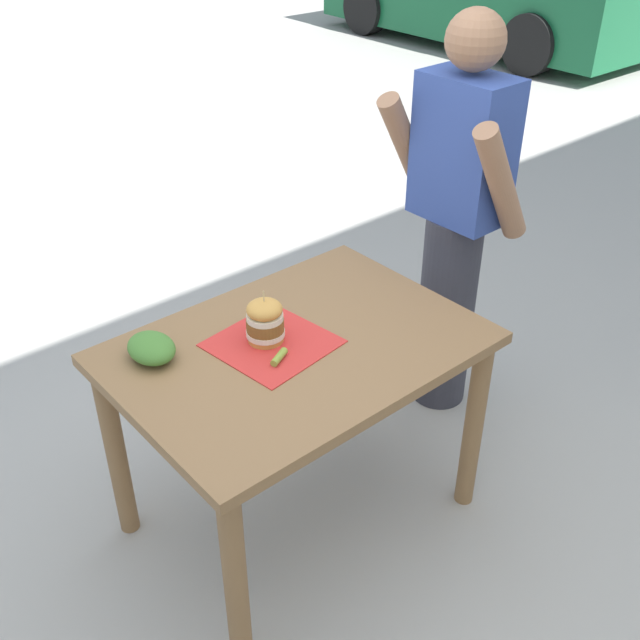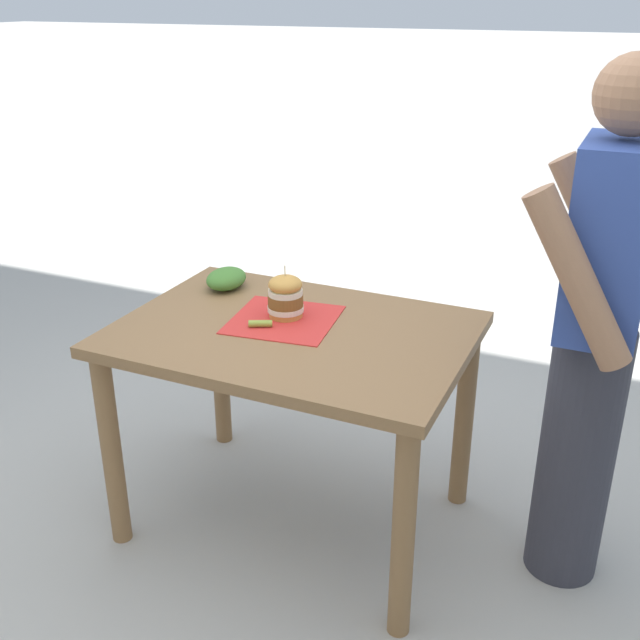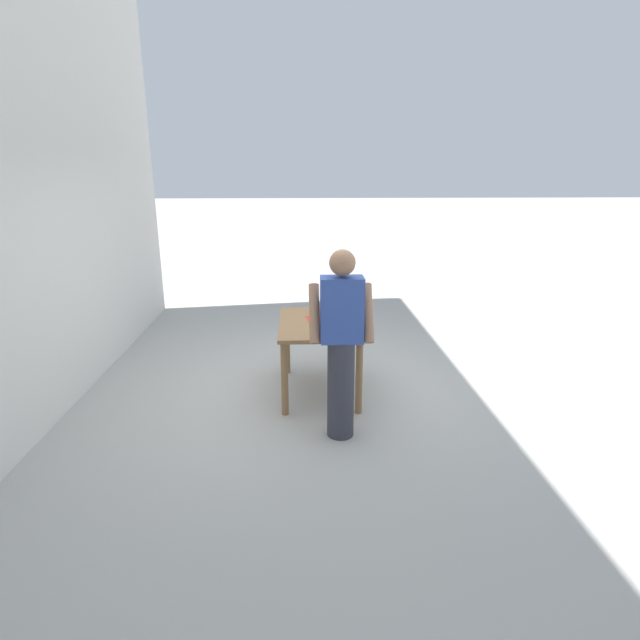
# 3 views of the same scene
# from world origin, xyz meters

# --- Properties ---
(ground_plane) EXTENTS (80.00, 80.00, 0.00)m
(ground_plane) POSITION_xyz_m (0.00, 0.00, 0.00)
(ground_plane) COLOR #ADAAA3
(patio_table) EXTENTS (0.84, 1.18, 0.79)m
(patio_table) POSITION_xyz_m (0.00, 0.00, 0.66)
(patio_table) COLOR olive
(patio_table) RESTS_ON ground
(serving_paper) EXTENTS (0.39, 0.39, 0.00)m
(serving_paper) POSITION_xyz_m (-0.05, -0.06, 0.79)
(serving_paper) COLOR red
(serving_paper) RESTS_ON patio_table
(sandwich) EXTENTS (0.13, 0.13, 0.19)m
(sandwich) POSITION_xyz_m (-0.08, -0.07, 0.87)
(sandwich) COLOR gold
(sandwich) RESTS_ON serving_paper
(pickle_spear) EXTENTS (0.06, 0.08, 0.02)m
(pickle_spear) POSITION_xyz_m (0.04, -0.10, 0.80)
(pickle_spear) COLOR #8EA83D
(pickle_spear) RESTS_ON serving_paper
(side_salad) EXTENTS (0.18, 0.14, 0.08)m
(side_salad) POSITION_xyz_m (-0.24, -0.40, 0.83)
(side_salad) COLOR #477F33
(side_salad) RESTS_ON patio_table
(diner_across_table) EXTENTS (0.55, 0.35, 1.69)m
(diner_across_table) POSITION_xyz_m (-0.15, 0.94, 0.88)
(diner_across_table) COLOR #33333D
(diner_across_table) RESTS_ON ground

